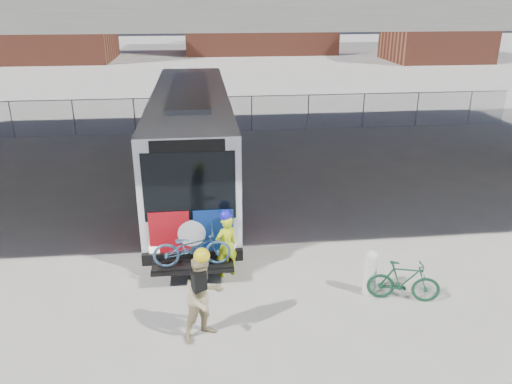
{
  "coord_description": "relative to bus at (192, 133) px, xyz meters",
  "views": [
    {
      "loc": [
        -1.66,
        -13.55,
        6.64
      ],
      "look_at": [
        -0.23,
        -0.86,
        1.6
      ],
      "focal_mm": 35.0,
      "sensor_mm": 36.0,
      "label": 1
    }
  ],
  "objects": [
    {
      "name": "ground",
      "position": [
        2.0,
        -3.83,
        -2.11
      ],
      "size": [
        160.0,
        160.0,
        0.0
      ],
      "primitive_type": "plane",
      "color": "#9E9991",
      "rests_on": "ground"
    },
    {
      "name": "bus",
      "position": [
        0.0,
        0.0,
        0.0
      ],
      "size": [
        2.67,
        12.9,
        3.69
      ],
      "color": "silver",
      "rests_on": "ground"
    },
    {
      "name": "chainlink_fence",
      "position": [
        2.0,
        8.17,
        -0.68
      ],
      "size": [
        30.0,
        0.06,
        30.0
      ],
      "color": "gray",
      "rests_on": "ground"
    },
    {
      "name": "brick_buildings",
      "position": [
        3.23,
        44.4,
        3.31
      ],
      "size": [
        54.0,
        22.0,
        12.0
      ],
      "color": "brown",
      "rests_on": "ground"
    },
    {
      "name": "bollard",
      "position": [
        4.17,
        -7.52,
        -1.5
      ],
      "size": [
        0.3,
        0.3,
        1.13
      ],
      "color": "white",
      "rests_on": "ground"
    },
    {
      "name": "cyclist_hivis",
      "position": [
        0.85,
        -6.31,
        -1.24
      ],
      "size": [
        0.71,
        0.62,
        1.81
      ],
      "rotation": [
        0.0,
        0.0,
        3.61
      ],
      "color": "#D3EB18",
      "rests_on": "ground"
    },
    {
      "name": "cyclist_tan",
      "position": [
        0.25,
        -8.71,
        -1.13
      ],
      "size": [
        1.15,
        1.07,
        2.06
      ],
      "rotation": [
        0.0,
        0.0,
        0.53
      ],
      "color": "tan",
      "rests_on": "ground"
    },
    {
      "name": "bike_parked",
      "position": [
        4.85,
        -7.88,
        -1.61
      ],
      "size": [
        1.72,
        0.9,
        1.0
      ],
      "primitive_type": "imported",
      "rotation": [
        0.0,
        0.0,
        1.3
      ],
      "color": "#154229",
      "rests_on": "ground"
    }
  ]
}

